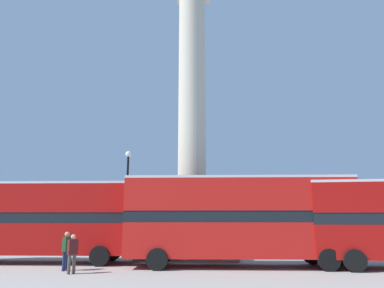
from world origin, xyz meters
TOP-DOWN VIEW (x-y plane):
  - ground_plane at (0.00, 0.00)m, footprint 200.00×200.00m
  - monument_column at (0.00, 0.00)m, footprint 5.98×5.98m
  - bus_b at (2.97, -4.69)m, footprint 11.40×3.62m
  - bus_c at (-7.84, -4.46)m, footprint 10.90×3.45m
  - equestrian_statue at (-12.31, 5.27)m, footprint 3.94×2.85m
  - street_lamp at (-3.83, -1.89)m, footprint 0.36×0.36m
  - pedestrian_near_lamp at (-5.03, -6.88)m, footprint 0.23×0.46m
  - pedestrian_by_plinth at (-4.30, -7.72)m, footprint 0.39×0.46m

SIDE VIEW (x-z plane):
  - ground_plane at x=0.00m, z-range 0.00..0.00m
  - pedestrian_by_plinth at x=-4.30m, z-range 0.09..1.75m
  - pedestrian_near_lamp at x=-5.03m, z-range 0.11..1.84m
  - equestrian_statue at x=-12.31m, z-range -1.38..4.16m
  - bus_c at x=-7.84m, z-range 0.23..4.50m
  - bus_b at x=2.97m, z-range 0.23..4.63m
  - street_lamp at x=-3.83m, z-range 0.05..6.57m
  - monument_column at x=0.00m, z-range -3.53..17.56m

